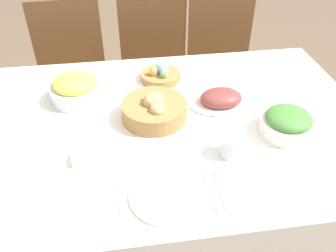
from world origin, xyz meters
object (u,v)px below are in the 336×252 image
(bread_basket, at_px, (154,109))
(ham_platter, at_px, (221,99))
(chair_far_right, at_px, (223,67))
(green_salad_bowl, at_px, (288,123))
(egg_basket, at_px, (162,74))
(drinking_cup, at_px, (231,146))
(chair_far_center, at_px, (156,72))
(butter_dish, at_px, (88,157))
(dinner_plate, at_px, (167,196))
(fork, at_px, (121,201))
(knife, at_px, (211,191))
(chair_far_left, at_px, (73,78))
(pineapple_bowl, at_px, (76,89))
(spoon, at_px, (221,190))

(bread_basket, bearing_deg, ham_platter, 11.44)
(bread_basket, bearing_deg, chair_far_right, 57.60)
(green_salad_bowl, bearing_deg, egg_basket, 131.87)
(drinking_cup, bearing_deg, chair_far_center, 97.22)
(egg_basket, height_order, butter_dish, egg_basket)
(chair_far_center, bearing_deg, green_salad_bowl, -69.05)
(drinking_cup, bearing_deg, green_salad_bowl, 19.91)
(green_salad_bowl, relative_size, dinner_plate, 0.86)
(fork, relative_size, drinking_cup, 2.13)
(knife, bearing_deg, chair_far_center, 89.97)
(fork, bearing_deg, chair_far_left, 100.38)
(knife, bearing_deg, pineapple_bowl, 125.17)
(chair_far_left, bearing_deg, pineapple_bowl, -84.31)
(dinner_plate, bearing_deg, chair_far_right, 66.49)
(green_salad_bowl, bearing_deg, spoon, -142.20)
(egg_basket, distance_m, green_salad_bowl, 0.62)
(ham_platter, bearing_deg, dinner_plate, -122.25)
(egg_basket, bearing_deg, spoon, -82.47)
(spoon, bearing_deg, chair_far_center, 94.48)
(pineapple_bowl, height_order, drinking_cup, pineapple_bowl)
(pineapple_bowl, distance_m, drinking_cup, 0.71)
(knife, relative_size, butter_dish, 1.62)
(pineapple_bowl, bearing_deg, green_salad_bowl, -23.69)
(chair_far_left, height_order, spoon, chair_far_left)
(green_salad_bowl, height_order, drinking_cup, green_salad_bowl)
(chair_far_right, relative_size, ham_platter, 3.48)
(ham_platter, xyz_separation_m, spoon, (-0.13, -0.47, -0.02))
(chair_far_left, distance_m, fork, 1.32)
(bread_basket, height_order, spoon, bread_basket)
(chair_far_center, xyz_separation_m, dinner_plate, (-0.11, -1.26, 0.27))
(drinking_cup, height_order, butter_dish, drinking_cup)
(chair_far_center, distance_m, dinner_plate, 1.30)
(spoon, distance_m, butter_dish, 0.46)
(chair_far_left, xyz_separation_m, spoon, (0.58, -1.26, 0.27))
(egg_basket, height_order, spoon, egg_basket)
(chair_far_left, distance_m, bread_basket, 1.00)
(bread_basket, height_order, knife, bread_basket)
(ham_platter, relative_size, dinner_plate, 1.16)
(chair_far_center, relative_size, chair_far_left, 1.00)
(dinner_plate, distance_m, butter_dish, 0.32)
(green_salad_bowl, distance_m, dinner_plate, 0.55)
(chair_far_center, distance_m, ham_platter, 0.87)
(pineapple_bowl, relative_size, spoon, 1.32)
(bread_basket, bearing_deg, knife, -72.22)
(chair_far_right, xyz_separation_m, spoon, (-0.38, -1.26, 0.27))
(ham_platter, relative_size, fork, 1.65)
(chair_far_right, bearing_deg, spoon, -108.21)
(chair_far_right, relative_size, drinking_cup, 12.21)
(chair_far_right, height_order, ham_platter, chair_far_right)
(chair_far_left, distance_m, butter_dish, 1.12)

